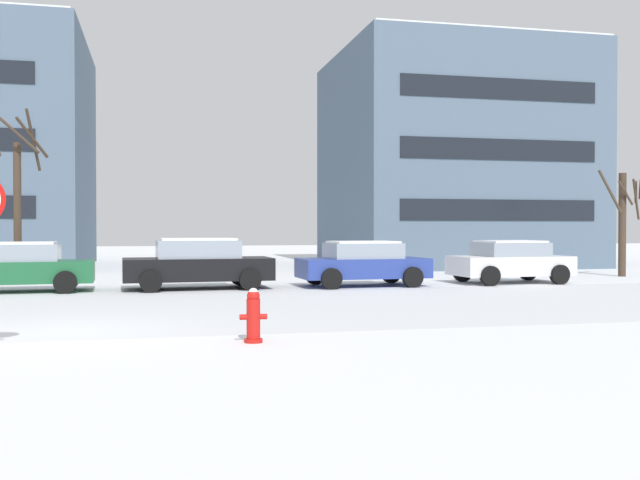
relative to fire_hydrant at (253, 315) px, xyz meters
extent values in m
plane|color=white|center=(-3.17, 1.81, -0.44)|extent=(120.00, 120.00, 0.00)
cube|color=silver|center=(-3.17, 5.12, -0.44)|extent=(80.00, 8.62, 0.00)
cylinder|color=red|center=(0.00, 0.00, -0.41)|extent=(0.30, 0.30, 0.06)
cylinder|color=red|center=(0.00, 0.00, -0.06)|extent=(0.22, 0.22, 0.64)
sphere|color=red|center=(0.00, 0.00, 0.30)|extent=(0.21, 0.21, 0.21)
cylinder|color=red|center=(-0.16, 0.00, -0.03)|extent=(0.12, 0.09, 0.09)
cylinder|color=red|center=(0.16, 0.00, -0.03)|extent=(0.12, 0.09, 0.09)
sphere|color=white|center=(0.00, 0.00, 0.36)|extent=(0.15, 0.15, 0.15)
cube|color=#1E6038|center=(-5.37, 10.54, 0.14)|extent=(4.32, 1.90, 0.62)
cube|color=#8C99A8|center=(-5.37, 10.54, 0.69)|extent=(2.40, 1.68, 0.48)
cube|color=white|center=(-5.37, 10.54, 0.96)|extent=(2.19, 1.55, 0.06)
cylinder|color=black|center=(-4.03, 11.47, -0.12)|extent=(0.65, 0.25, 0.64)
cylinder|color=black|center=(-3.96, 9.72, -0.12)|extent=(0.65, 0.25, 0.64)
cube|color=black|center=(-0.26, 10.48, 0.16)|extent=(4.46, 2.03, 0.66)
cube|color=#8C99A8|center=(-0.26, 10.48, 0.76)|extent=(2.48, 1.79, 0.53)
cube|color=white|center=(-0.26, 10.48, 1.05)|extent=(2.26, 1.66, 0.06)
cylinder|color=black|center=(1.13, 11.48, -0.12)|extent=(0.65, 0.25, 0.64)
cylinder|color=black|center=(1.21, 9.61, -0.12)|extent=(0.65, 0.25, 0.64)
cylinder|color=black|center=(-1.72, 11.36, -0.12)|extent=(0.65, 0.25, 0.64)
cylinder|color=black|center=(-1.64, 9.48, -0.12)|extent=(0.65, 0.25, 0.64)
cube|color=#283D93|center=(4.86, 10.36, 0.13)|extent=(4.08, 1.98, 0.61)
cube|color=#8C99A8|center=(4.86, 10.36, 0.68)|extent=(2.27, 1.75, 0.48)
cube|color=white|center=(4.86, 10.36, 0.95)|extent=(2.07, 1.62, 0.06)
cylinder|color=black|center=(6.12, 11.34, -0.12)|extent=(0.65, 0.25, 0.64)
cylinder|color=black|center=(6.20, 9.50, -0.12)|extent=(0.65, 0.25, 0.64)
cylinder|color=black|center=(3.52, 11.22, -0.12)|extent=(0.65, 0.25, 0.64)
cylinder|color=black|center=(3.60, 9.38, -0.12)|extent=(0.65, 0.25, 0.64)
cube|color=white|center=(9.98, 10.48, 0.14)|extent=(3.93, 2.03, 0.63)
cube|color=#8C99A8|center=(9.98, 10.48, 0.68)|extent=(2.19, 1.81, 0.45)
cube|color=white|center=(9.98, 10.48, 0.94)|extent=(1.99, 1.67, 0.06)
cylinder|color=black|center=(11.19, 11.49, -0.12)|extent=(0.65, 0.25, 0.64)
cylinder|color=black|center=(11.27, 9.58, -0.12)|extent=(0.65, 0.25, 0.64)
cylinder|color=black|center=(8.69, 11.38, -0.12)|extent=(0.65, 0.25, 0.64)
cylinder|color=black|center=(8.77, 9.48, -0.12)|extent=(0.65, 0.25, 0.64)
cylinder|color=#423326|center=(-5.87, 13.73, 1.86)|extent=(0.25, 0.25, 4.61)
cylinder|color=#423326|center=(-5.73, 13.12, 4.36)|extent=(1.29, 0.40, 1.19)
cylinder|color=#423326|center=(-5.36, 13.60, 4.24)|extent=(0.35, 1.14, 1.92)
cylinder|color=#423326|center=(-5.35, 13.34, 4.30)|extent=(0.89, 1.16, 1.20)
cylinder|color=#423326|center=(15.66, 12.52, 1.50)|extent=(0.28, 0.28, 3.89)
cylinder|color=#423326|center=(15.61, 12.26, 2.69)|extent=(0.60, 0.19, 0.92)
cylinder|color=#423326|center=(15.98, 12.17, 2.45)|extent=(0.81, 0.75, 1.50)
cylinder|color=#423326|center=(15.08, 12.45, 2.75)|extent=(0.26, 1.25, 1.70)
cylinder|color=#423326|center=(16.16, 12.17, 2.83)|extent=(0.81, 1.10, 0.71)
cylinder|color=#423326|center=(16.03, 12.24, 2.73)|extent=(0.67, 0.84, 0.80)
cube|color=slate|center=(12.91, 22.27, 4.73)|extent=(11.28, 10.54, 10.35)
cube|color=white|center=(12.91, 22.27, 9.96)|extent=(11.06, 10.33, 0.10)
cube|color=black|center=(12.91, 16.98, 2.15)|extent=(9.03, 0.04, 0.90)
cube|color=black|center=(12.91, 16.98, 4.73)|extent=(9.03, 0.04, 0.90)
cube|color=black|center=(12.91, 16.98, 7.32)|extent=(9.03, 0.04, 0.90)
camera|label=1|loc=(-1.57, -11.60, 1.41)|focal=40.87mm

